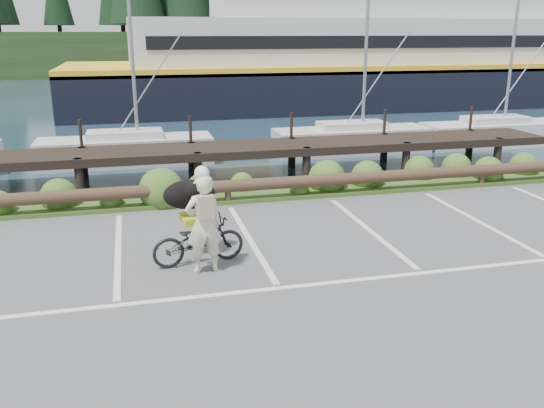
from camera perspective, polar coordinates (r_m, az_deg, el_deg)
The scene contains 7 objects.
ground at distance 9.95m, azimuth 0.12°, elevation -7.42°, with size 72.00×72.00×0.00m, color #4D4C4E.
harbor_backdrop at distance 87.36m, azimuth -12.48°, elevation 13.69°, with size 170.00×160.00×30.00m.
vegetation_strip at distance 14.84m, azimuth -4.82°, elevation 0.95°, with size 34.00×1.60×0.10m, color #3D5B21.
log_rail at distance 14.19m, azimuth -4.36°, elevation 0.01°, with size 32.00×0.30×0.60m, color #443021, non-canonical shape.
bicycle at distance 10.51m, azimuth -7.30°, elevation -3.60°, with size 0.59×1.69×0.89m, color black.
cyclist at distance 10.00m, azimuth -6.79°, elevation -1.98°, with size 0.64×0.42×1.76m, color beige.
dog at distance 10.78m, azimuth -8.21°, elevation 0.93°, with size 0.97×0.47×0.56m, color black.
Camera 1 is at (-2.19, -8.81, 4.07)m, focal length 38.00 mm.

